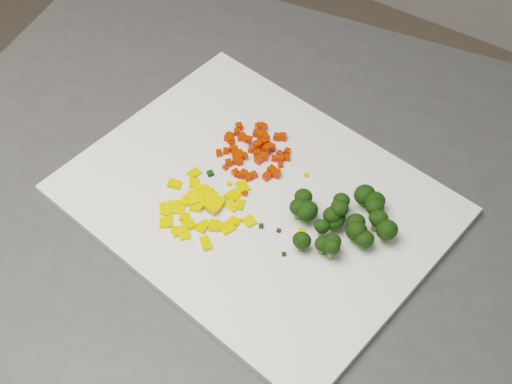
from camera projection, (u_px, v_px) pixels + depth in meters
The scene contains 143 objects.
counter_block at pixel (289, 357), 1.24m from camera, with size 1.01×0.71×0.90m, color #40403E.
cutting_board at pixel (256, 200), 0.87m from camera, with size 0.43×0.34×0.01m, color white.
carrot_pile at pixel (255, 146), 0.90m from camera, with size 0.10×0.10×0.03m, color red, non-canonical shape.
pepper_pile at pixel (209, 202), 0.85m from camera, with size 0.11×0.11×0.02m, color yellow, non-canonical shape.
broccoli_pile at pixel (341, 211), 0.82m from camera, with size 0.12×0.12×0.05m, color black, non-canonical shape.
carrot_cube_0 at pixel (281, 159), 0.90m from camera, with size 0.01×0.01×0.01m, color red.
carrot_cube_1 at pixel (267, 148), 0.90m from camera, with size 0.01×0.01×0.01m, color red.
carrot_cube_2 at pixel (266, 177), 0.88m from camera, with size 0.01×0.01×0.01m, color red.
carrot_cube_3 at pixel (229, 163), 0.90m from camera, with size 0.01×0.01×0.01m, color red.
carrot_cube_4 at pixel (276, 174), 0.89m from camera, with size 0.01×0.01×0.01m, color red.
carrot_cube_5 at pixel (237, 158), 0.90m from camera, with size 0.01×0.01×0.01m, color red.
carrot_cube_6 at pixel (248, 177), 0.88m from camera, with size 0.01×0.01×0.01m, color red.
carrot_cube_7 at pixel (254, 175), 0.89m from camera, with size 0.01×0.01×0.01m, color red.
carrot_cube_8 at pixel (274, 159), 0.90m from camera, with size 0.01×0.01×0.01m, color red.
carrot_cube_9 at pixel (277, 137), 0.93m from camera, with size 0.01×0.01×0.01m, color red.
carrot_cube_10 at pixel (239, 162), 0.90m from camera, with size 0.01×0.01×0.01m, color red.
carrot_cube_11 at pixel (256, 133), 0.93m from camera, with size 0.01×0.01×0.01m, color red.
carrot_cube_12 at pixel (283, 137), 0.93m from camera, with size 0.01×0.01×0.01m, color red.
carrot_cube_13 at pixel (258, 145), 0.91m from camera, with size 0.01×0.01×0.01m, color red.
carrot_cube_14 at pixel (243, 136), 0.93m from camera, with size 0.01×0.01×0.01m, color red.
carrot_cube_15 at pixel (272, 170), 0.89m from camera, with size 0.01×0.01×0.01m, color red.
carrot_cube_16 at pixel (236, 161), 0.90m from camera, with size 0.01×0.01×0.01m, color red.
carrot_cube_17 at pixel (272, 148), 0.91m from camera, with size 0.01×0.01×0.01m, color red.
carrot_cube_18 at pixel (244, 138), 0.93m from camera, with size 0.01×0.01×0.01m, color red.
carrot_cube_19 at pixel (237, 132), 0.93m from camera, with size 0.01×0.01×0.01m, color red.
carrot_cube_20 at pixel (255, 147), 0.91m from camera, with size 0.01×0.01×0.01m, color red.
carrot_cube_21 at pixel (259, 145), 0.92m from camera, with size 0.01×0.01×0.01m, color red.
carrot_cube_22 at pixel (237, 154), 0.91m from camera, with size 0.01×0.01×0.01m, color red.
carrot_cube_23 at pixel (232, 135), 0.93m from camera, with size 0.01×0.01×0.01m, color red.
carrot_cube_24 at pixel (265, 141), 0.91m from camera, with size 0.01×0.01×0.01m, color red.
carrot_cube_25 at pixel (259, 160), 0.90m from camera, with size 0.01×0.01×0.01m, color red.
carrot_cube_26 at pixel (268, 175), 0.89m from camera, with size 0.01×0.01×0.01m, color red.
carrot_cube_27 at pixel (240, 157), 0.90m from camera, with size 0.01×0.01×0.01m, color red.
carrot_cube_28 at pixel (235, 173), 0.89m from camera, with size 0.01×0.01×0.01m, color red.
carrot_cube_29 at pixel (239, 127), 0.94m from camera, with size 0.01×0.01×0.01m, color red.
carrot_cube_30 at pixel (264, 154), 0.91m from camera, with size 0.01×0.01×0.01m, color red.
carrot_cube_31 at pixel (264, 157), 0.90m from camera, with size 0.01×0.01×0.01m, color red.
carrot_cube_32 at pixel (258, 126), 0.94m from camera, with size 0.01×0.01×0.01m, color red.
carrot_cube_33 at pixel (280, 165), 0.90m from camera, with size 0.01×0.01×0.01m, color red.
carrot_cube_34 at pixel (251, 150), 0.91m from camera, with size 0.01×0.01×0.01m, color red.
carrot_cube_35 at pixel (238, 175), 0.89m from camera, with size 0.01×0.01×0.01m, color red.
carrot_cube_36 at pixel (244, 173), 0.89m from camera, with size 0.01×0.01×0.01m, color red.
carrot_cube_37 at pixel (219, 153), 0.91m from camera, with size 0.01×0.01×0.01m, color red.
carrot_cube_38 at pixel (266, 137), 0.91m from camera, with size 0.01×0.01×0.01m, color red.
carrot_cube_39 at pixel (270, 147), 0.90m from camera, with size 0.01×0.01×0.01m, color red.
carrot_cube_40 at pixel (235, 155), 0.91m from camera, with size 0.01×0.01×0.01m, color red.
carrot_cube_41 at pixel (225, 167), 0.90m from camera, with size 0.01×0.01×0.01m, color red.
carrot_cube_42 at pixel (234, 149), 0.91m from camera, with size 0.01×0.01×0.01m, color red.
carrot_cube_43 at pixel (244, 175), 0.89m from camera, with size 0.01×0.01×0.01m, color red.
carrot_cube_44 at pixel (240, 153), 0.91m from camera, with size 0.01×0.01×0.01m, color red.
carrot_cube_45 at pixel (261, 136), 0.92m from camera, with size 0.01×0.01×0.01m, color red.
carrot_cube_46 at pixel (280, 154), 0.91m from camera, with size 0.01×0.01×0.01m, color red.
carrot_cube_47 at pixel (245, 155), 0.90m from camera, with size 0.01×0.01×0.01m, color red.
carrot_cube_48 at pixel (287, 151), 0.91m from camera, with size 0.01×0.01×0.01m, color red.
carrot_cube_49 at pixel (226, 151), 0.91m from camera, with size 0.01×0.01×0.01m, color red.
carrot_cube_50 at pixel (229, 135), 0.93m from camera, with size 0.01×0.01×0.01m, color red.
carrot_cube_51 at pixel (260, 138), 0.93m from camera, with size 0.01×0.01×0.01m, color red.
carrot_cube_52 at pixel (240, 139), 0.93m from camera, with size 0.01×0.01×0.01m, color red.
carrot_cube_53 at pixel (249, 140), 0.91m from camera, with size 0.01×0.01×0.01m, color red.
carrot_cube_54 at pixel (255, 145), 0.91m from camera, with size 0.01×0.01×0.01m, color red.
carrot_cube_55 at pixel (232, 143), 0.92m from camera, with size 0.01×0.01×0.01m, color red.
carrot_cube_56 at pixel (231, 140), 0.92m from camera, with size 0.01×0.01×0.01m, color red.
carrot_cube_57 at pixel (287, 158), 0.90m from camera, with size 0.01×0.01×0.01m, color red.
carrot_cube_58 at pixel (239, 163), 0.90m from camera, with size 0.01×0.01×0.01m, color red.
carrot_cube_59 at pixel (258, 143), 0.91m from camera, with size 0.01×0.01×0.01m, color red.
carrot_cube_60 at pixel (263, 134), 0.93m from camera, with size 0.01×0.01×0.01m, color red.
carrot_cube_61 at pixel (257, 153), 0.91m from camera, with size 0.01×0.01×0.01m, color red.
carrot_cube_62 at pixel (229, 140), 0.92m from camera, with size 0.01×0.01×0.01m, color red.
carrot_cube_63 at pixel (263, 127), 0.94m from camera, with size 0.01×0.01×0.01m, color red.
carrot_cube_64 at pixel (228, 137), 0.93m from camera, with size 0.01×0.01×0.01m, color red.
pepper_chunk_0 at pixel (206, 194), 0.86m from camera, with size 0.02×0.01×0.00m, color yellow.
pepper_chunk_1 at pixel (166, 222), 0.84m from camera, with size 0.02×0.02×0.00m, color yellow.
pepper_chunk_2 at pixel (202, 189), 0.87m from camera, with size 0.02×0.01×0.00m, color yellow.
pepper_chunk_3 at pixel (166, 209), 0.86m from camera, with size 0.02×0.01×0.00m, color yellow.
pepper_chunk_4 at pixel (168, 207), 0.86m from camera, with size 0.02×0.01×0.00m, color yellow.
pepper_chunk_5 at pixel (197, 206), 0.86m from camera, with size 0.02×0.01×0.00m, color yellow.
pepper_chunk_6 at pixel (204, 225), 0.84m from camera, with size 0.01×0.01×0.00m, color yellow.
pepper_chunk_7 at pixel (239, 204), 0.86m from camera, with size 0.02×0.01×0.00m, color yellow.
pepper_chunk_8 at pixel (178, 208), 0.86m from camera, with size 0.02×0.02×0.00m, color yellow.
pepper_chunk_9 at pixel (194, 183), 0.88m from camera, with size 0.01×0.01×0.00m, color yellow.
pepper_chunk_10 at pixel (187, 201), 0.86m from camera, with size 0.01×0.01×0.00m, color yellow.
pepper_chunk_11 at pixel (174, 184), 0.88m from camera, with size 0.02×0.01×0.00m, color yellow.
pepper_chunk_12 at pixel (211, 201), 0.86m from camera, with size 0.01×0.01×0.00m, color yellow.
pepper_chunk_13 at pixel (219, 202), 0.86m from camera, with size 0.01×0.02×0.00m, color yellow.
pepper_chunk_14 at pixel (184, 217), 0.85m from camera, with size 0.01×0.01×0.00m, color yellow.
pepper_chunk_15 at pixel (249, 221), 0.84m from camera, with size 0.01×0.01×0.00m, color yellow.
pepper_chunk_16 at pixel (201, 229), 0.84m from camera, with size 0.01×0.01×0.00m, color yellow.
pepper_chunk_17 at pixel (201, 194), 0.86m from camera, with size 0.02×0.01×0.00m, color yellow.
pepper_chunk_18 at pixel (213, 197), 0.86m from camera, with size 0.02×0.01×0.00m, color yellow.
pepper_chunk_19 at pixel (198, 204), 0.86m from camera, with size 0.01×0.01×0.00m, color yellow.
pepper_chunk_20 at pixel (210, 203), 0.86m from camera, with size 0.01×0.01×0.00m, color yellow.
pepper_chunk_21 at pixel (227, 227), 0.84m from camera, with size 0.02×0.02×0.00m, color yellow.
pepper_chunk_22 at pixel (194, 173), 0.89m from camera, with size 0.02×0.01×0.00m, color yellow.
pepper_chunk_23 at pixel (189, 225), 0.84m from camera, with size 0.01×0.01×0.00m, color yellow.
pepper_chunk_24 at pixel (232, 206), 0.86m from camera, with size 0.01×0.01×0.00m, color yellow.
pepper_chunk_25 at pixel (178, 231), 0.83m from camera, with size 0.02×0.01×0.00m, color yellow.
pepper_chunk_26 at pixel (179, 230), 0.84m from camera, with size 0.02×0.01×0.00m, color yellow.
pepper_chunk_27 at pixel (235, 221), 0.84m from camera, with size 0.01×0.01×0.00m, color yellow.
pepper_chunk_28 at pixel (233, 195), 0.87m from camera, with size 0.02×0.02×0.00m, color yellow.
pepper_chunk_29 at pixel (215, 201), 0.86m from camera, with size 0.02×0.01×0.00m, color yellow.
pepper_chunk_30 at pixel (194, 194), 0.86m from camera, with size 0.01×0.01×0.00m, color yellow.
pepper_chunk_31 at pixel (206, 243), 0.82m from camera, with size 0.02×0.01×0.00m, color yellow.
pepper_chunk_32 at pixel (211, 207), 0.85m from camera, with size 0.02×0.01×0.00m, color yellow.
pepper_chunk_33 at pixel (242, 187), 0.88m from camera, with size 0.01×0.02×0.00m, color yellow.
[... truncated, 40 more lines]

